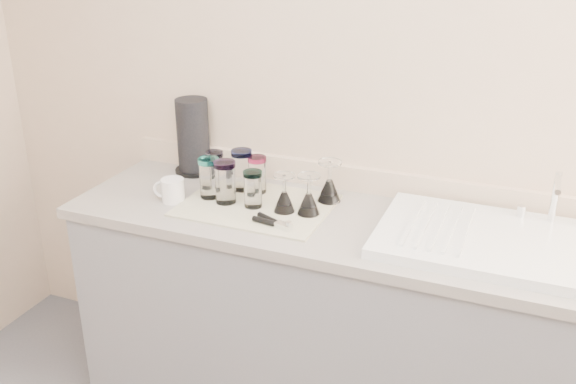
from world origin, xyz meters
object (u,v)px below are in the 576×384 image
at_px(goblet_front_left, 284,199).
at_px(tumbler_purple, 257,174).
at_px(goblet_front_right, 309,201).
at_px(paper_towel_roll, 193,137).
at_px(can_opener, 273,222).
at_px(tumbler_blue, 225,182).
at_px(tumbler_magenta, 209,178).
at_px(tumbler_lavender, 253,189).
at_px(sink_unit, 504,242).
at_px(tumbler_teal, 215,168).
at_px(goblet_back_right, 329,188).
at_px(white_mug, 172,190).
at_px(tumbler_cyan, 242,170).

bearing_deg(goblet_front_left, tumbler_purple, 142.67).
bearing_deg(goblet_front_right, paper_towel_roll, 159.01).
relative_size(goblet_front_left, can_opener, 0.90).
xyz_separation_m(tumbler_blue, paper_towel_roll, (-0.28, 0.25, 0.06)).
distance_m(tumbler_magenta, tumbler_lavender, 0.19).
distance_m(tumbler_blue, tumbler_lavender, 0.11).
distance_m(tumbler_blue, paper_towel_roll, 0.38).
bearing_deg(tumbler_lavender, sink_unit, 1.81).
bearing_deg(tumbler_teal, tumbler_purple, -0.14).
bearing_deg(paper_towel_roll, goblet_back_right, -8.40).
bearing_deg(tumbler_purple, tumbler_blue, -117.35).
bearing_deg(goblet_front_left, tumbler_blue, -177.96).
xyz_separation_m(goblet_front_right, paper_towel_roll, (-0.61, 0.23, 0.10)).
bearing_deg(sink_unit, tumbler_teal, 174.67).
relative_size(tumbler_teal, tumbler_magenta, 0.90).
relative_size(sink_unit, tumbler_purple, 5.60).
distance_m(tumbler_teal, can_opener, 0.45).
bearing_deg(white_mug, tumbler_blue, 14.88).
xyz_separation_m(tumbler_cyan, paper_towel_roll, (-0.28, 0.12, 0.06)).
bearing_deg(tumbler_blue, tumbler_teal, 130.67).
xyz_separation_m(can_opener, paper_towel_roll, (-0.53, 0.37, 0.14)).
xyz_separation_m(tumbler_magenta, goblet_front_left, (0.32, -0.01, -0.03)).
relative_size(sink_unit, tumbler_cyan, 5.01).
relative_size(tumbler_blue, tumbler_lavender, 1.17).
height_order(tumbler_magenta, goblet_front_left, tumbler_magenta).
bearing_deg(tumbler_cyan, white_mug, -136.85).
relative_size(tumbler_teal, white_mug, 1.08).
relative_size(tumbler_magenta, tumbler_blue, 0.96).
bearing_deg(tumbler_cyan, can_opener, -46.28).
distance_m(tumbler_purple, goblet_front_right, 0.28).
bearing_deg(tumbler_purple, tumbler_lavender, -72.05).
bearing_deg(white_mug, tumbler_purple, 34.82).
bearing_deg(goblet_back_right, goblet_front_left, -128.81).
distance_m(goblet_back_right, goblet_front_right, 0.14).
bearing_deg(tumbler_teal, goblet_front_right, -14.46).
xyz_separation_m(sink_unit, paper_towel_roll, (-1.29, 0.22, 0.14)).
bearing_deg(white_mug, tumbler_lavender, 10.12).
xyz_separation_m(tumbler_cyan, goblet_front_right, (0.33, -0.12, -0.03)).
xyz_separation_m(tumbler_cyan, tumbler_magenta, (-0.08, -0.12, -0.00)).
height_order(tumbler_lavender, white_mug, tumbler_lavender).
distance_m(tumbler_magenta, goblet_back_right, 0.46).
bearing_deg(tumbler_cyan, goblet_front_left, -28.96).
height_order(tumbler_lavender, can_opener, tumbler_lavender).
height_order(tumbler_cyan, tumbler_blue, same).
bearing_deg(goblet_back_right, tumbler_magenta, -162.43).
distance_m(tumbler_teal, goblet_back_right, 0.48).
bearing_deg(goblet_front_left, tumbler_cyan, 151.04).
height_order(sink_unit, tumbler_magenta, sink_unit).
height_order(tumbler_magenta, white_mug, tumbler_magenta).
distance_m(sink_unit, goblet_front_right, 0.68).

